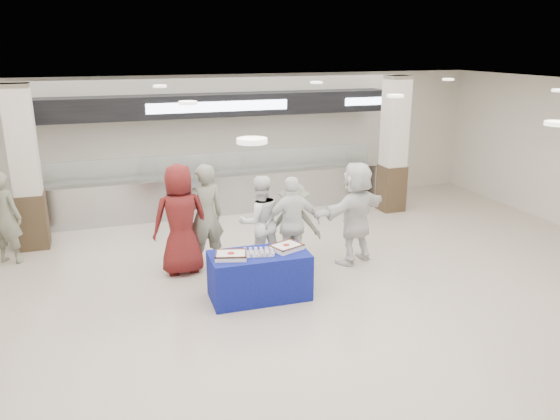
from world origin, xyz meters
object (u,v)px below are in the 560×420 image
object	(u,v)px
display_table	(259,276)
sheet_cake_right	(286,247)
sheet_cake_left	(231,255)
chef_short	(293,224)
chef_tall	(260,222)
cupcake_tray	(259,252)
soldier_b	(294,224)
civilian_white	(356,213)
civilian_maroon	(181,220)
soldier_a	(205,216)
soldier_bg	(5,217)

from	to	relation	value
display_table	sheet_cake_right	world-z (taller)	sheet_cake_right
sheet_cake_left	chef_short	distance (m)	1.66
sheet_cake_right	chef_tall	world-z (taller)	chef_tall
cupcake_tray	chef_short	bearing A→B (deg)	46.51
sheet_cake_right	soldier_b	world-z (taller)	soldier_b
sheet_cake_right	civilian_white	bearing A→B (deg)	27.72
display_table	civilian_maroon	distance (m)	1.82
sheet_cake_left	civilian_maroon	bearing A→B (deg)	110.55
chef_tall	chef_short	xyz separation A→B (m)	(0.50, -0.33, 0.01)
civilian_white	sheet_cake_right	bearing A→B (deg)	5.70
soldier_a	sheet_cake_right	bearing A→B (deg)	114.22
cupcake_tray	soldier_b	size ratio (longest dim) A/B	0.31
display_table	soldier_bg	world-z (taller)	soldier_bg
cupcake_tray	chef_short	xyz separation A→B (m)	(0.91, 0.96, 0.07)
sheet_cake_right	soldier_a	xyz separation A→B (m)	(-1.01, 1.50, 0.15)
civilian_maroon	civilian_white	world-z (taller)	civilian_maroon
chef_tall	soldier_bg	world-z (taller)	soldier_bg
sheet_cake_right	civilian_maroon	bearing A→B (deg)	136.86
sheet_cake_left	soldier_b	xyz separation A→B (m)	(1.46, 1.20, -0.04)
soldier_a	civilian_white	world-z (taller)	soldier_a
cupcake_tray	soldier_b	xyz separation A→B (m)	(1.02, 1.19, -0.03)
sheet_cake_right	soldier_b	distance (m)	1.25
display_table	civilian_maroon	bearing A→B (deg)	126.87
cupcake_tray	soldier_bg	distance (m)	4.92
soldier_a	civilian_white	size ratio (longest dim) A/B	1.01
soldier_a	soldier_bg	bearing A→B (deg)	-31.63
chef_tall	soldier_bg	xyz separation A→B (m)	(-4.35, 1.65, 0.02)
sheet_cake_right	soldier_bg	bearing A→B (deg)	147.03
chef_short	civilian_white	world-z (taller)	civilian_white
sheet_cake_right	chef_short	xyz separation A→B (m)	(0.43, 0.89, 0.05)
soldier_a	chef_tall	bearing A→B (deg)	153.91
display_table	civilian_maroon	size ratio (longest dim) A/B	0.79
soldier_a	soldier_b	distance (m)	1.61
soldier_b	soldier_bg	bearing A→B (deg)	3.22
chef_short	cupcake_tray	bearing A→B (deg)	50.83
sheet_cake_left	soldier_a	world-z (taller)	soldier_a
cupcake_tray	civilian_white	distance (m)	2.31
soldier_b	chef_short	bearing A→B (deg)	87.59
civilian_maroon	soldier_bg	xyz separation A→B (m)	(-2.96, 1.50, -0.11)
sheet_cake_left	civilian_maroon	world-z (taller)	civilian_maroon
civilian_maroon	civilian_white	size ratio (longest dim) A/B	1.04
sheet_cake_left	soldier_bg	xyz separation A→B (m)	(-3.50, 2.94, 0.07)
soldier_bg	chef_short	bearing A→B (deg)	-173.40
civilian_white	chef_tall	bearing A→B (deg)	-34.05
soldier_a	chef_short	xyz separation A→B (m)	(1.44, -0.61, -0.10)
cupcake_tray	civilian_maroon	bearing A→B (deg)	124.55
sheet_cake_right	chef_short	world-z (taller)	chef_short
sheet_cake_left	civilian_maroon	size ratio (longest dim) A/B	0.28
sheet_cake_right	chef_tall	xyz separation A→B (m)	(-0.07, 1.22, 0.05)
sheet_cake_right	soldier_a	distance (m)	1.81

